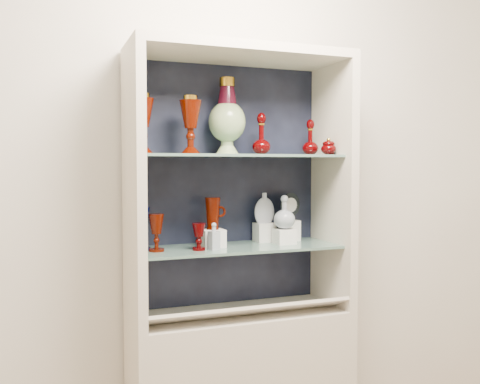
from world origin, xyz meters
name	(u,v)px	position (x,y,z in m)	size (l,w,h in m)	color
wall_back	(224,170)	(0.00, 1.75, 1.40)	(3.50, 0.02, 2.80)	beige
cabinet_back_panel	(226,185)	(0.00, 1.72, 1.32)	(0.98, 0.02, 1.15)	black
cabinet_side_left	(134,188)	(-0.48, 1.53, 1.32)	(0.04, 0.40, 1.15)	beige
cabinet_side_right	(332,185)	(0.48, 1.53, 1.32)	(0.04, 0.40, 1.15)	beige
cabinet_top_cap	(240,54)	(0.00, 1.53, 1.92)	(1.00, 0.40, 0.04)	beige
shelf_lower	(238,247)	(0.00, 1.55, 1.04)	(0.92, 0.34, 0.01)	slate
shelf_upper	(238,156)	(0.00, 1.55, 1.46)	(0.92, 0.34, 0.01)	slate
label_ledge	(249,311)	(0.00, 1.42, 0.78)	(0.92, 0.18, 0.01)	beige
label_card_0	(310,302)	(0.30, 1.42, 0.80)	(0.10, 0.07, 0.00)	white
label_card_1	(264,306)	(0.07, 1.42, 0.80)	(0.10, 0.07, 0.00)	white
label_card_2	(193,314)	(-0.25, 1.42, 0.80)	(0.10, 0.07, 0.00)	white
pedestal_lamp_left	(143,124)	(-0.44, 1.53, 1.60)	(0.10, 0.10, 0.25)	#430B00
pedestal_lamp_right	(191,125)	(-0.23, 1.54, 1.60)	(0.10, 0.10, 0.25)	#430B00
enamel_urn	(227,116)	(-0.03, 1.61, 1.65)	(0.17, 0.17, 0.35)	#104529
ruby_decanter_a	(261,131)	(0.12, 1.57, 1.58)	(0.09, 0.09, 0.22)	#420000
ruby_decanter_b	(310,136)	(0.38, 1.58, 1.56)	(0.08, 0.08, 0.18)	#420000
lidded_bowl	(329,146)	(0.42, 1.47, 1.51)	(0.07, 0.07, 0.08)	#420000
cobalt_goblet	(141,229)	(-0.44, 1.59, 1.14)	(0.08, 0.08, 0.19)	#080D43
ruby_goblet_tall	(156,233)	(-0.38, 1.53, 1.13)	(0.07, 0.07, 0.16)	#430B00
ruby_goblet_small	(199,237)	(-0.20, 1.50, 1.11)	(0.06, 0.06, 0.12)	#420000
riser_ruby_pitcher	(213,238)	(-0.12, 1.57, 1.09)	(0.10, 0.10, 0.08)	silver
ruby_pitcher	(213,213)	(-0.12, 1.57, 1.20)	(0.11, 0.07, 0.15)	#430B00
clear_square_bottle	(214,236)	(-0.14, 1.49, 1.11)	(0.04, 0.04, 0.12)	#8D99A5
riser_flat_flask	(264,232)	(0.17, 1.65, 1.09)	(0.09, 0.09, 0.09)	silver
flat_flask	(264,207)	(0.17, 1.65, 1.22)	(0.11, 0.04, 0.15)	silver
riser_clear_round_decanter	(284,236)	(0.23, 1.54, 1.08)	(0.09, 0.09, 0.07)	silver
clear_round_decanter	(284,213)	(0.23, 1.54, 1.20)	(0.10, 0.10, 0.15)	#8D99A5
riser_cameo_medallion	(290,230)	(0.30, 1.63, 1.10)	(0.08, 0.08, 0.10)	silver
cameo_medallion	(290,206)	(0.30, 1.63, 1.22)	(0.12, 0.04, 0.14)	black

